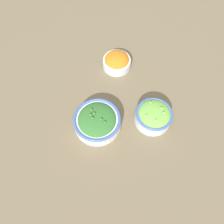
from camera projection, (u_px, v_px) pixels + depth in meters
The scene contains 4 objects.
ground_plane at pixel (112, 115), 0.89m from camera, with size 3.00×3.00×0.00m, color #75664C.
bowl_carrots at pixel (117, 61), 0.98m from camera, with size 0.13×0.13×0.07m.
bowl_lettuce at pixel (154, 116), 0.85m from camera, with size 0.14×0.14×0.08m.
bowl_broccoli at pixel (97, 121), 0.84m from camera, with size 0.18×0.18×0.08m.
Camera 1 is at (-0.32, -0.24, 0.80)m, focal length 35.00 mm.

